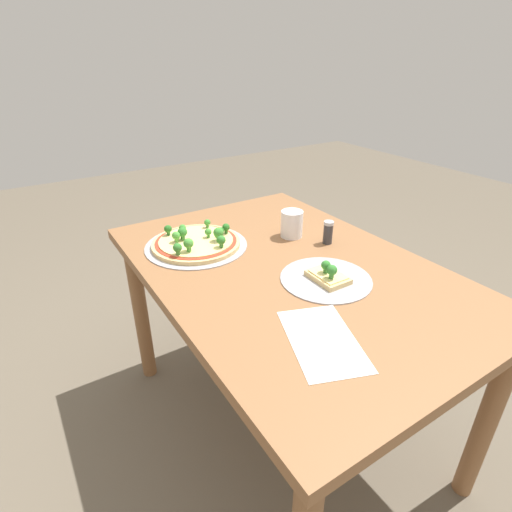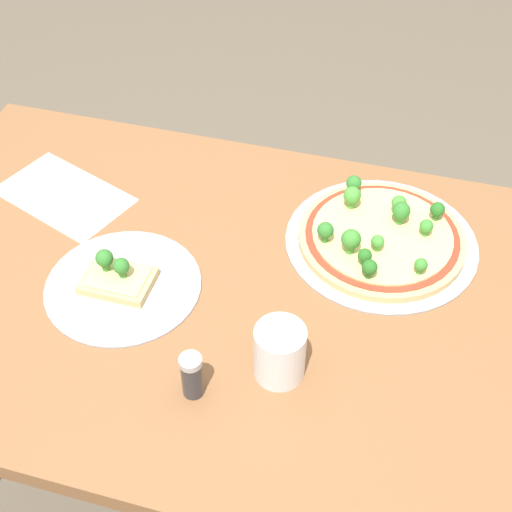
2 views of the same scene
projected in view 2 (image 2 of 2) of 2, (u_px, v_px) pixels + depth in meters
ground_plane at (216, 476)px, 1.76m from camera, size 8.00×8.00×0.00m
dining_table at (202, 316)px, 1.32m from camera, size 1.22×0.83×0.71m
pizza_tray_whole at (381, 236)px, 1.32m from camera, size 0.36×0.36×0.07m
pizza_tray_slice at (120, 281)px, 1.24m from camera, size 0.27×0.27×0.07m
drinking_cup at (280, 352)px, 1.09m from camera, size 0.08×0.08×0.10m
condiment_shaker at (192, 375)px, 1.07m from camera, size 0.03×0.03×0.08m
paper_menu at (64, 195)px, 1.42m from camera, size 0.30×0.24×0.00m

